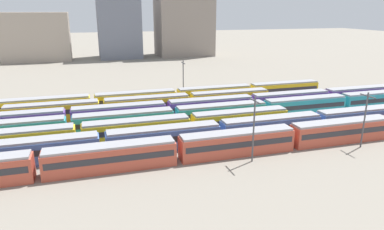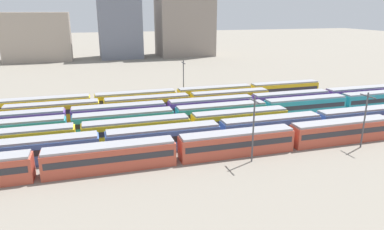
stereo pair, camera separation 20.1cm
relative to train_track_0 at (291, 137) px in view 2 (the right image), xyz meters
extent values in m
plane|color=gray|center=(-34.50, 15.60, -1.90)|extent=(600.00, 600.00, 0.00)
cube|color=#BC4C38|center=(-28.35, 0.00, -0.20)|extent=(18.00, 3.00, 3.40)
cube|color=#2D2D33|center=(-28.35, 0.00, 0.20)|extent=(17.20, 3.06, 0.90)
cube|color=#939399|center=(-28.35, 0.00, 1.67)|extent=(17.60, 2.70, 0.35)
cube|color=#BC4C38|center=(-9.45, 0.00, -0.20)|extent=(18.00, 3.00, 3.40)
cube|color=#2D2D33|center=(-9.45, 0.00, 0.20)|extent=(17.20, 3.06, 0.90)
cube|color=#939399|center=(-9.45, 0.00, 1.67)|extent=(17.60, 2.70, 0.35)
cube|color=#BC4C38|center=(9.45, 0.00, -0.20)|extent=(18.00, 3.00, 3.40)
cube|color=#2D2D33|center=(9.45, 0.00, 0.20)|extent=(17.20, 3.06, 0.90)
cube|color=#939399|center=(9.45, 0.00, 1.67)|extent=(17.60, 2.70, 0.35)
cube|color=#4C70BC|center=(-38.65, 5.20, -0.20)|extent=(18.00, 3.00, 3.40)
cube|color=#2D2D33|center=(-38.65, 5.20, 0.20)|extent=(17.20, 3.06, 0.90)
cube|color=#939399|center=(-38.65, 5.20, 1.67)|extent=(17.60, 2.70, 0.35)
cube|color=#4C70BC|center=(-19.75, 5.20, -0.20)|extent=(18.00, 3.00, 3.40)
cube|color=#2D2D33|center=(-19.75, 5.20, 0.20)|extent=(17.20, 3.06, 0.90)
cube|color=#939399|center=(-19.75, 5.20, 1.67)|extent=(17.60, 2.70, 0.35)
cube|color=#4C70BC|center=(-0.85, 5.20, -0.20)|extent=(18.00, 3.00, 3.40)
cube|color=#2D2D33|center=(-0.85, 5.20, 0.20)|extent=(17.20, 3.06, 0.90)
cube|color=#939399|center=(-0.85, 5.20, 1.67)|extent=(17.60, 2.70, 0.35)
cube|color=#4C70BC|center=(18.05, 5.20, -0.20)|extent=(18.00, 3.00, 3.40)
cube|color=#2D2D33|center=(18.05, 5.20, 0.20)|extent=(17.20, 3.06, 0.90)
cube|color=#939399|center=(18.05, 5.20, 1.67)|extent=(17.60, 2.70, 0.35)
cube|color=yellow|center=(-42.17, 10.40, -0.20)|extent=(18.00, 3.00, 3.40)
cube|color=#2D2D33|center=(-42.17, 10.40, 0.20)|extent=(17.20, 3.06, 0.90)
cube|color=#939399|center=(-42.17, 10.40, 1.67)|extent=(17.60, 2.70, 0.35)
cube|color=yellow|center=(-23.27, 10.40, -0.20)|extent=(18.00, 3.00, 3.40)
cube|color=#2D2D33|center=(-23.27, 10.40, 0.20)|extent=(17.20, 3.06, 0.90)
cube|color=#939399|center=(-23.27, 10.40, 1.67)|extent=(17.60, 2.70, 0.35)
cube|color=yellow|center=(-4.37, 10.40, -0.20)|extent=(18.00, 3.00, 3.40)
cube|color=#2D2D33|center=(-4.37, 10.40, 0.20)|extent=(17.20, 3.06, 0.90)
cube|color=#939399|center=(-4.37, 10.40, 1.67)|extent=(17.60, 2.70, 0.35)
cube|color=teal|center=(-43.77, 15.60, -0.20)|extent=(18.00, 3.00, 3.40)
cube|color=#2D2D33|center=(-43.77, 15.60, 0.20)|extent=(17.20, 3.06, 0.90)
cube|color=#939399|center=(-43.77, 15.60, 1.67)|extent=(17.60, 2.70, 0.35)
cube|color=teal|center=(-24.87, 15.60, -0.20)|extent=(18.00, 3.00, 3.40)
cube|color=#2D2D33|center=(-24.87, 15.60, 0.20)|extent=(17.20, 3.06, 0.90)
cube|color=#939399|center=(-24.87, 15.60, 1.67)|extent=(17.60, 2.70, 0.35)
cube|color=teal|center=(-5.97, 15.60, -0.20)|extent=(18.00, 3.00, 3.40)
cube|color=#2D2D33|center=(-5.97, 15.60, 0.20)|extent=(17.20, 3.06, 0.90)
cube|color=#939399|center=(-5.97, 15.60, 1.67)|extent=(17.60, 2.70, 0.35)
cube|color=teal|center=(12.93, 15.60, -0.20)|extent=(18.00, 3.00, 3.40)
cube|color=#2D2D33|center=(12.93, 15.60, 0.20)|extent=(17.20, 3.06, 0.90)
cube|color=#939399|center=(12.93, 15.60, 1.67)|extent=(17.60, 2.70, 0.35)
cube|color=teal|center=(31.83, 15.60, -0.20)|extent=(18.00, 3.00, 3.40)
cube|color=#2D2D33|center=(31.83, 15.60, 0.20)|extent=(17.20, 3.06, 0.90)
cube|color=#939399|center=(31.83, 15.60, 1.67)|extent=(17.60, 2.70, 0.35)
cube|color=#6B429E|center=(-44.11, 20.80, -0.20)|extent=(18.00, 3.00, 3.40)
cube|color=#2D2D33|center=(-44.11, 20.80, 0.20)|extent=(17.20, 3.06, 0.90)
cube|color=#939399|center=(-44.11, 20.80, 1.67)|extent=(17.60, 2.70, 0.35)
cube|color=#6B429E|center=(-25.21, 20.80, -0.20)|extent=(18.00, 3.00, 3.40)
cube|color=#2D2D33|center=(-25.21, 20.80, 0.20)|extent=(17.20, 3.06, 0.90)
cube|color=#939399|center=(-25.21, 20.80, 1.67)|extent=(17.60, 2.70, 0.35)
cube|color=#6B429E|center=(-6.31, 20.80, -0.20)|extent=(18.00, 3.00, 3.40)
cube|color=#2D2D33|center=(-6.31, 20.80, 0.20)|extent=(17.20, 3.06, 0.90)
cube|color=#939399|center=(-6.31, 20.80, 1.67)|extent=(17.60, 2.70, 0.35)
cube|color=#6B429E|center=(12.59, 20.80, -0.20)|extent=(18.00, 3.00, 3.40)
cube|color=#2D2D33|center=(12.59, 20.80, 0.20)|extent=(17.20, 3.06, 0.90)
cube|color=#939399|center=(12.59, 20.80, 1.67)|extent=(17.60, 2.70, 0.35)
cube|color=#6B429E|center=(31.49, 20.80, -0.20)|extent=(18.00, 3.00, 3.40)
cube|color=#2D2D33|center=(31.49, 20.80, 0.20)|extent=(17.20, 3.06, 0.90)
cube|color=#939399|center=(31.49, 20.80, 1.67)|extent=(17.60, 2.70, 0.35)
cube|color=yellow|center=(-37.76, 26.00, -0.20)|extent=(18.00, 3.00, 3.40)
cube|color=#2D2D33|center=(-37.76, 26.00, 0.20)|extent=(17.20, 3.06, 0.90)
cube|color=#939399|center=(-37.76, 26.00, 1.67)|extent=(17.60, 2.70, 0.35)
cube|color=yellow|center=(-18.86, 26.00, -0.20)|extent=(18.00, 3.00, 3.40)
cube|color=#2D2D33|center=(-18.86, 26.00, 0.20)|extent=(17.20, 3.06, 0.90)
cube|color=#939399|center=(-18.86, 26.00, 1.67)|extent=(17.60, 2.70, 0.35)
cube|color=yellow|center=(0.04, 26.00, -0.20)|extent=(18.00, 3.00, 3.40)
cube|color=#2D2D33|center=(0.04, 26.00, 0.20)|extent=(17.20, 3.06, 0.90)
cube|color=#939399|center=(0.04, 26.00, 1.67)|extent=(17.60, 2.70, 0.35)
cube|color=yellow|center=(-39.46, 31.20, -0.20)|extent=(18.00, 3.00, 3.40)
cube|color=#2D2D33|center=(-39.46, 31.20, 0.20)|extent=(17.20, 3.06, 0.90)
cube|color=#939399|center=(-39.46, 31.20, 1.67)|extent=(17.60, 2.70, 0.35)
cube|color=yellow|center=(-20.56, 31.20, -0.20)|extent=(18.00, 3.00, 3.40)
cube|color=#2D2D33|center=(-20.56, 31.20, 0.20)|extent=(17.20, 3.06, 0.90)
cube|color=#939399|center=(-20.56, 31.20, 1.67)|extent=(17.60, 2.70, 0.35)
cube|color=yellow|center=(-1.66, 31.20, -0.20)|extent=(18.00, 3.00, 3.40)
cube|color=#2D2D33|center=(-1.66, 31.20, 0.20)|extent=(17.20, 3.06, 0.90)
cube|color=#939399|center=(-1.66, 31.20, 1.67)|extent=(17.60, 2.70, 0.35)
cube|color=yellow|center=(17.24, 31.20, -0.20)|extent=(18.00, 3.00, 3.40)
cube|color=#2D2D33|center=(17.24, 31.20, 0.20)|extent=(17.20, 3.06, 0.90)
cube|color=#939399|center=(17.24, 31.20, 1.67)|extent=(17.60, 2.70, 0.35)
cylinder|color=#4C4C51|center=(10.96, -3.09, 2.65)|extent=(0.24, 0.24, 9.11)
cube|color=#47474C|center=(10.96, -3.09, 6.61)|extent=(0.16, 3.20, 0.16)
cylinder|color=#4C4C51|center=(-8.66, 34.01, 3.05)|extent=(0.24, 0.24, 9.90)
cube|color=#47474C|center=(-8.66, 34.01, 7.40)|extent=(0.16, 3.20, 0.16)
cylinder|color=#4C4C51|center=(-8.38, -3.10, 2.98)|extent=(0.24, 0.24, 9.76)
cube|color=#47474C|center=(-8.38, -3.10, 7.26)|extent=(0.16, 3.20, 0.16)
cube|color=#A89989|center=(-50.18, 120.61, 8.23)|extent=(27.33, 15.86, 20.27)
cube|color=slate|center=(-15.11, 120.61, 14.58)|extent=(18.50, 17.93, 32.98)
cube|color=gray|center=(15.43, 120.61, 17.89)|extent=(25.52, 19.37, 39.59)
camera|label=1|loc=(-30.50, -46.13, 19.54)|focal=32.93mm
camera|label=2|loc=(-30.31, -46.19, 19.54)|focal=32.93mm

